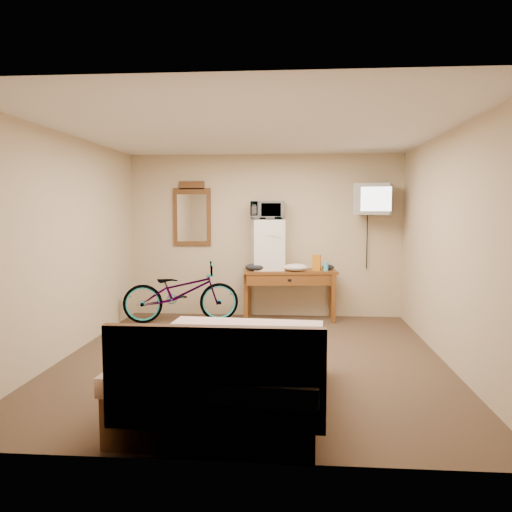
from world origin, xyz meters
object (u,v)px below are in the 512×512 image
object	(u,v)px
mini_fridge	(268,245)
bed	(231,372)
desk	(290,278)
blue_cup	(326,266)
crt_television	(374,199)
microwave	(268,210)
bicycle	(181,292)
wall_mirror	(192,214)

from	to	relation	value
mini_fridge	bed	size ratio (longest dim) A/B	0.36
desk	blue_cup	world-z (taller)	blue_cup
desk	crt_television	world-z (taller)	crt_television
blue_cup	crt_television	size ratio (longest dim) A/B	0.20
crt_television	microwave	bearing A→B (deg)	178.41
bed	mini_fridge	bearing A→B (deg)	87.98
bicycle	bed	xyz separation A→B (m)	(1.14, -3.10, -0.15)
crt_television	blue_cup	bearing A→B (deg)	-176.13
blue_cup	bicycle	xyz separation A→B (m)	(-2.13, -0.25, -0.37)
desk	bed	world-z (taller)	bed
blue_cup	bed	distance (m)	3.53
mini_fridge	blue_cup	bearing A→B (deg)	-5.86
microwave	mini_fridge	bearing A→B (deg)	-124.97
microwave	bed	world-z (taller)	microwave
desk	wall_mirror	size ratio (longest dim) A/B	1.44
wall_mirror	bicycle	distance (m)	1.26
mini_fridge	bed	xyz separation A→B (m)	(-0.12, -3.44, -0.83)
blue_cup	bed	size ratio (longest dim) A/B	0.06
crt_television	mini_fridge	bearing A→B (deg)	178.41
blue_cup	mini_fridge	bearing A→B (deg)	174.14
mini_fridge	crt_television	world-z (taller)	crt_television
desk	bicycle	distance (m)	1.63
microwave	crt_television	world-z (taller)	crt_television
desk	mini_fridge	bearing A→B (deg)	169.10
desk	bed	size ratio (longest dim) A/B	0.68
microwave	crt_television	bearing A→B (deg)	-2.89
mini_fridge	crt_television	xyz separation A→B (m)	(1.55, -0.04, 0.68)
microwave	bed	size ratio (longest dim) A/B	0.24
bed	blue_cup	bearing A→B (deg)	73.54
crt_television	bed	xyz separation A→B (m)	(-1.67, -3.40, -1.51)
microwave	bed	xyz separation A→B (m)	(-0.12, -3.44, -1.35)
mini_fridge	bicycle	distance (m)	1.47
mini_fridge	microwave	xyz separation A→B (m)	(0.00, 0.00, 0.52)
mini_fridge	crt_television	size ratio (longest dim) A/B	1.15
desk	bicycle	bearing A→B (deg)	-170.23
blue_cup	crt_television	xyz separation A→B (m)	(0.68, 0.05, 0.99)
microwave	wall_mirror	distance (m)	1.21
microwave	crt_television	distance (m)	1.56
blue_cup	wall_mirror	bearing A→B (deg)	171.77
desk	crt_television	xyz separation A→B (m)	(1.22, 0.02, 1.17)
mini_fridge	crt_television	bearing A→B (deg)	-1.59
microwave	wall_mirror	bearing A→B (deg)	168.78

